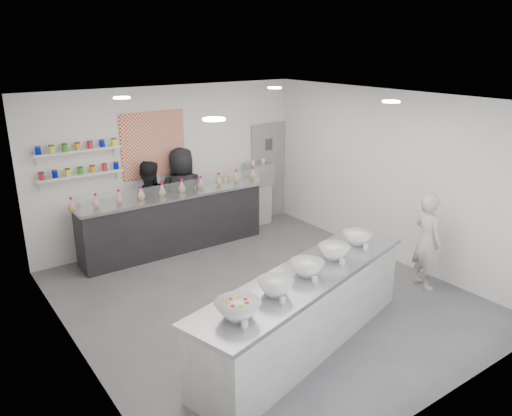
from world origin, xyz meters
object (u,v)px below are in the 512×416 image
(back_bar, at_px, (174,222))
(staff_left, at_px, (149,206))
(staff_right, at_px, (183,196))
(prep_counter, at_px, (305,310))
(espresso_machine, at_px, (258,174))
(espresso_ledge, at_px, (245,206))
(woman_prep, at_px, (427,242))

(back_bar, distance_m, staff_left, 0.54)
(back_bar, xyz_separation_m, staff_right, (0.34, 0.25, 0.39))
(prep_counter, bearing_deg, back_bar, 73.87)
(back_bar, distance_m, espresso_machine, 2.24)
(staff_left, bearing_deg, back_bar, 170.30)
(staff_right, bearing_deg, back_bar, 49.80)
(staff_left, height_order, staff_right, staff_right)
(back_bar, relative_size, espresso_machine, 6.15)
(back_bar, bearing_deg, espresso_ledge, 9.53)
(espresso_ledge, relative_size, staff_right, 0.62)
(prep_counter, relative_size, staff_left, 2.15)
(espresso_machine, relative_size, woman_prep, 0.37)
(espresso_machine, bearing_deg, staff_left, -179.12)
(prep_counter, bearing_deg, staff_left, 79.09)
(woman_prep, bearing_deg, espresso_machine, 21.13)
(espresso_machine, distance_m, staff_left, 2.53)
(staff_right, bearing_deg, staff_left, 13.21)
(espresso_ledge, xyz_separation_m, espresso_machine, (0.34, 0.00, 0.65))
(prep_counter, relative_size, espresso_machine, 6.41)
(back_bar, xyz_separation_m, staff_left, (-0.37, 0.25, 0.31))
(espresso_ledge, distance_m, staff_right, 1.55)
(prep_counter, relative_size, staff_right, 1.97)
(back_bar, bearing_deg, staff_right, 37.05)
(prep_counter, bearing_deg, espresso_machine, 46.49)
(espresso_ledge, height_order, woman_prep, woman_prep)
(staff_right, bearing_deg, espresso_ledge, -165.29)
(espresso_ledge, bearing_deg, espresso_machine, 0.00)
(back_bar, distance_m, staff_right, 0.57)
(woman_prep, height_order, staff_left, staff_left)
(woman_prep, bearing_deg, espresso_ledge, 26.00)
(espresso_ledge, relative_size, woman_prep, 0.76)
(prep_counter, height_order, espresso_ledge, prep_counter)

